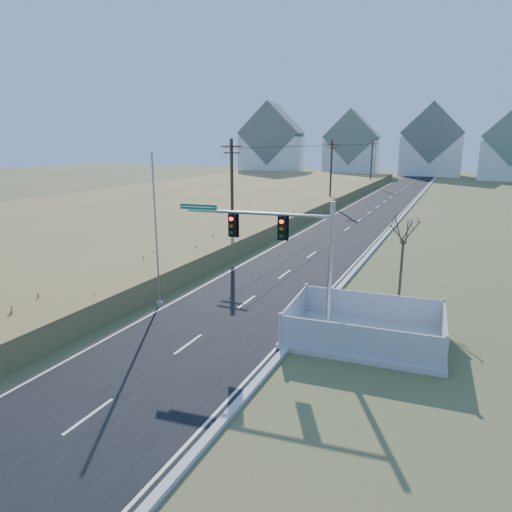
{
  "coord_description": "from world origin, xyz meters",
  "views": [
    {
      "loc": [
        10.4,
        -17.74,
        8.78
      ],
      "look_at": [
        1.61,
        1.72,
        3.4
      ],
      "focal_mm": 32.0,
      "sensor_mm": 36.0,
      "label": 1
    }
  ],
  "objects_px": {
    "bare_tree": "(404,229)",
    "traffic_signal_mast": "(292,249)",
    "open_sign": "(382,350)",
    "flagpole": "(157,246)",
    "fence_enclosure": "(364,334)"
  },
  "relations": [
    {
      "from": "traffic_signal_mast",
      "to": "fence_enclosure",
      "type": "relative_size",
      "value": 1.08
    },
    {
      "from": "open_sign",
      "to": "bare_tree",
      "type": "bearing_deg",
      "value": 117.89
    },
    {
      "from": "open_sign",
      "to": "flagpole",
      "type": "relative_size",
      "value": 0.08
    },
    {
      "from": "traffic_signal_mast",
      "to": "open_sign",
      "type": "relative_size",
      "value": 12.29
    },
    {
      "from": "bare_tree",
      "to": "fence_enclosure",
      "type": "bearing_deg",
      "value": -95.46
    },
    {
      "from": "open_sign",
      "to": "traffic_signal_mast",
      "type": "bearing_deg",
      "value": -172.17
    },
    {
      "from": "open_sign",
      "to": "flagpole",
      "type": "height_order",
      "value": "flagpole"
    },
    {
      "from": "flagpole",
      "to": "bare_tree",
      "type": "bearing_deg",
      "value": 29.23
    },
    {
      "from": "traffic_signal_mast",
      "to": "flagpole",
      "type": "relative_size",
      "value": 0.94
    },
    {
      "from": "bare_tree",
      "to": "traffic_signal_mast",
      "type": "bearing_deg",
      "value": -122.36
    },
    {
      "from": "fence_enclosure",
      "to": "bare_tree",
      "type": "relative_size",
      "value": 1.43
    },
    {
      "from": "fence_enclosure",
      "to": "open_sign",
      "type": "bearing_deg",
      "value": -56.94
    },
    {
      "from": "traffic_signal_mast",
      "to": "open_sign",
      "type": "distance_m",
      "value": 5.99
    },
    {
      "from": "traffic_signal_mast",
      "to": "fence_enclosure",
      "type": "distance_m",
      "value": 5.09
    },
    {
      "from": "fence_enclosure",
      "to": "flagpole",
      "type": "xyz_separation_m",
      "value": [
        -11.3,
        0.13,
        3.0
      ]
    }
  ]
}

